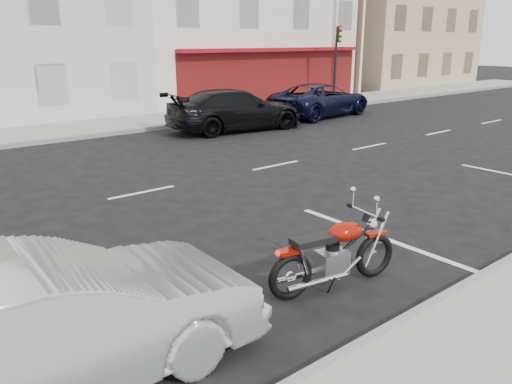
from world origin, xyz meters
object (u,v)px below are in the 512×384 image
motorcycle (376,246)px  car_far (236,110)px  traffic_light (337,54)px  fire_hydrant (313,95)px  sedan_silver (43,328)px  suv_far (320,100)px  utility_pole (360,11)px

motorcycle → car_far: bearing=73.2°
traffic_light → motorcycle: size_ratio=1.85×
fire_hydrant → motorcycle: bearing=-132.7°
motorcycle → sedan_silver: sedan_silver is taller
suv_far → car_far: car_far is taller
motorcycle → sedan_silver: (-4.44, 0.40, 0.24)m
fire_hydrant → suv_far: 3.67m
sedan_silver → traffic_light: bearing=-53.1°
traffic_light → sedan_silver: size_ratio=0.88×
traffic_light → car_far: size_ratio=0.72×
traffic_light → car_far: traffic_light is taller
utility_pole → suv_far: (-5.86, -2.90, -4.02)m
utility_pole → traffic_light: size_ratio=2.37×
fire_hydrant → traffic_light: bearing=-6.4°
traffic_light → motorcycle: 20.62m
suv_far → car_far: bearing=89.8°
utility_pole → sedan_silver: 25.79m
traffic_light → car_far: bearing=-160.4°
utility_pole → car_far: utility_pole is taller
car_far → suv_far: bearing=-77.1°
car_far → sedan_silver: bearing=142.8°
traffic_light → sedan_silver: 23.75m
traffic_light → sedan_silver: (-19.22, -13.83, -1.85)m
motorcycle → suv_far: suv_far is taller
utility_pole → car_far: bearing=-162.5°
sedan_silver → car_far: bearing=-42.7°
suv_far → traffic_light: bearing=-62.2°
fire_hydrant → utility_pole: bearing=1.6°
traffic_light → sedan_silver: bearing=-144.3°
suv_far → car_far: size_ratio=0.98×
traffic_light → suv_far: (-3.86, -2.64, -1.84)m
traffic_light → suv_far: bearing=-145.7°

